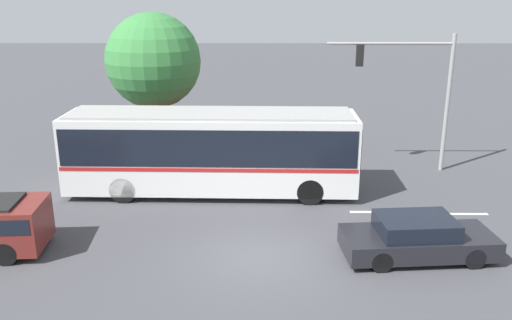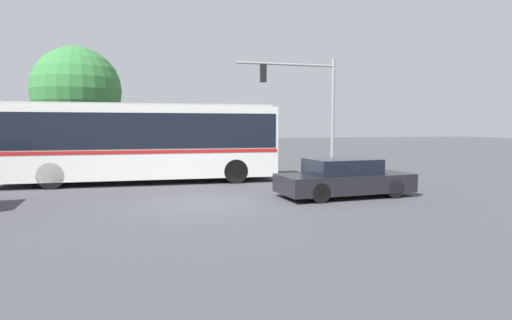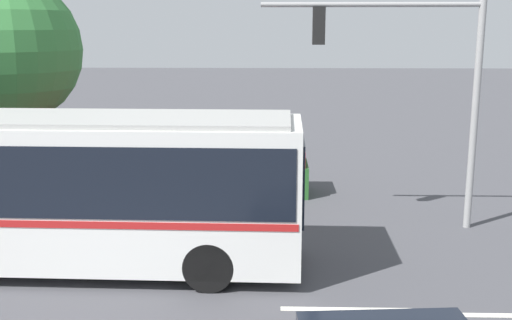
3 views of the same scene
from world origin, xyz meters
TOP-DOWN VIEW (x-y plane):
  - ground_plane at (0.00, 0.00)m, footprint 140.00×140.00m
  - city_bus at (-1.83, 5.39)m, footprint 11.30×2.81m
  - sedan_foreground at (4.78, -0.01)m, footprint 4.62×2.19m
  - traffic_light_pole at (6.85, 8.29)m, footprint 5.41×0.24m
  - flowering_hedge at (-1.08, 11.48)m, footprint 10.65×1.56m
  - street_tree_left at (-5.29, 12.45)m, footprint 4.77×4.77m
  - lane_stripe_near at (4.54, 3.41)m, footprint 2.40×0.16m
  - lane_stripe_mid at (7.09, 3.25)m, footprint 2.40×0.16m

SIDE VIEW (x-z plane):
  - ground_plane at x=0.00m, z-range 0.00..0.00m
  - lane_stripe_near at x=4.54m, z-range 0.00..0.01m
  - lane_stripe_mid at x=7.09m, z-range 0.00..0.01m
  - sedan_foreground at x=4.78m, z-range -0.03..1.25m
  - flowering_hedge at x=-1.08m, z-range -0.01..1.41m
  - city_bus at x=-1.83m, z-range 0.22..3.50m
  - traffic_light_pole at x=6.85m, z-range 0.98..6.98m
  - street_tree_left at x=-5.29m, z-range 0.97..7.70m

